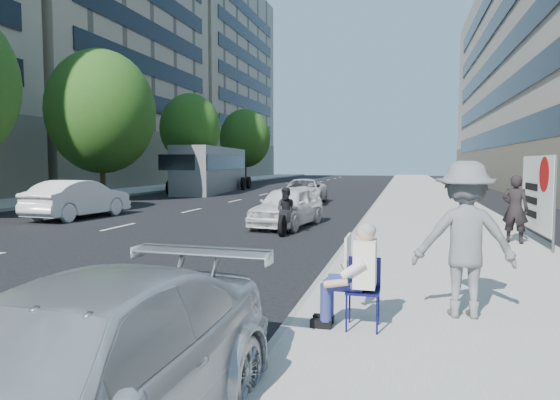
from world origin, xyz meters
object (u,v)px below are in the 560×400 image
(jogger, at_px, (465,239))
(white_sedan_mid, at_px, (79,199))
(parked_sedan, at_px, (64,387))
(motorcycle, at_px, (287,213))
(white_sedan_far, at_px, (303,191))
(white_sedan_near, at_px, (287,206))
(bus, at_px, (212,170))
(protest_banner, at_px, (537,193))
(seated_protester, at_px, (354,269))
(pedestrian_woman, at_px, (515,209))

(jogger, xyz_separation_m, white_sedan_mid, (-13.20, 10.16, -0.42))
(parked_sedan, xyz_separation_m, motorcycle, (-1.25, 11.96, -0.02))
(white_sedan_far, distance_m, motorcycle, 11.35)
(white_sedan_near, distance_m, bus, 21.12)
(parked_sedan, bearing_deg, bus, 113.08)
(protest_banner, xyz_separation_m, white_sedan_far, (-8.45, 12.27, -0.75))
(seated_protester, relative_size, white_sedan_far, 0.28)
(jogger, bearing_deg, white_sedan_mid, -41.45)
(parked_sedan, height_order, motorcycle, motorcycle)
(protest_banner, height_order, parked_sedan, protest_banner)
(seated_protester, xyz_separation_m, pedestrian_woman, (3.29, 7.46, 0.14))
(seated_protester, relative_size, pedestrian_woman, 0.76)
(jogger, xyz_separation_m, parked_sedan, (-3.00, -4.05, -0.52))
(pedestrian_woman, distance_m, white_sedan_far, 14.78)
(white_sedan_mid, bearing_deg, motorcycle, 170.77)
(seated_protester, bearing_deg, pedestrian_woman, 66.21)
(jogger, relative_size, white_sedan_near, 0.51)
(bus, bearing_deg, white_sedan_mid, -91.41)
(seated_protester, distance_m, motorcycle, 9.19)
(pedestrian_woman, relative_size, white_sedan_near, 0.43)
(motorcycle, bearing_deg, parked_sedan, -82.83)
(seated_protester, height_order, parked_sedan, seated_protester)
(pedestrian_woman, bearing_deg, motorcycle, 10.88)
(seated_protester, bearing_deg, motorcycle, 108.34)
(white_sedan_mid, relative_size, motorcycle, 2.23)
(seated_protester, distance_m, white_sedan_far, 20.47)
(jogger, height_order, protest_banner, protest_banner)
(seated_protester, bearing_deg, parked_sedan, -116.91)
(pedestrian_woman, bearing_deg, parked_sedan, 87.60)
(jogger, xyz_separation_m, motorcycle, (-4.25, 7.90, -0.54))
(protest_banner, relative_size, white_sedan_mid, 0.67)
(seated_protester, bearing_deg, bus, 114.81)
(jogger, bearing_deg, parked_sedan, 49.62)
(parked_sedan, relative_size, white_sedan_mid, 1.00)
(pedestrian_woman, relative_size, protest_banner, 0.56)
(motorcycle, bearing_deg, white_sedan_mid, 167.04)
(seated_protester, height_order, bus, bus)
(white_sedan_mid, xyz_separation_m, white_sedan_far, (7.22, 8.96, -0.10))
(white_sedan_near, xyz_separation_m, bus, (-10.11, 18.52, 0.95))
(seated_protester, bearing_deg, white_sedan_mid, 137.18)
(white_sedan_mid, relative_size, white_sedan_far, 0.97)
(white_sedan_near, distance_m, motorcycle, 1.77)
(white_sedan_near, relative_size, white_sedan_mid, 0.88)
(protest_banner, xyz_separation_m, bus, (-17.22, 21.30, 0.23))
(pedestrian_woman, xyz_separation_m, motorcycle, (-6.18, 1.25, -0.38))
(seated_protester, relative_size, parked_sedan, 0.29)
(protest_banner, relative_size, white_sedan_near, 0.76)
(parked_sedan, bearing_deg, jogger, 56.52)
(parked_sedan, distance_m, white_sedan_far, 23.36)
(seated_protester, relative_size, protest_banner, 0.43)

